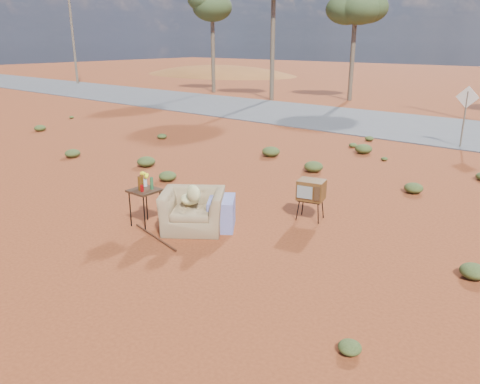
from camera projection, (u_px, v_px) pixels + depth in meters
The scene contains 12 objects.
ground at pixel (200, 241), 9.09m from camera, with size 140.00×140.00×0.00m, color brown.
highway at pixel (443, 130), 20.08m from camera, with size 140.00×7.00×0.04m, color #565659.
dirt_mound at pixel (219, 75), 52.16m from camera, with size 26.00×18.00×2.00m, color #A05826.
armchair at pixel (198, 205), 9.54m from camera, with size 1.59×1.61×1.09m.
tv_unit at pixel (311, 191), 9.98m from camera, with size 0.64×0.57×0.89m.
side_table at pixel (144, 188), 9.64m from camera, with size 0.56×0.56×1.11m.
rusty_bar at pixel (155, 237), 9.23m from camera, with size 0.04×0.04×1.61m, color #4E2315.
road_sign at pixel (466, 106), 16.52m from camera, with size 0.78×0.06×2.19m.
eucalyptus_far_left at pixel (212, 6), 32.79m from camera, with size 3.20×3.20×7.10m.
eucalyptus_near_left at pixel (356, 10), 28.37m from camera, with size 3.20×3.20×6.60m.
utility_pole_west at pixel (73, 34), 39.98m from camera, with size 1.40×0.20×8.00m.
scrub_patch at pixel (290, 177), 12.78m from camera, with size 17.49×8.07×0.33m.
Camera 1 is at (5.92, -5.94, 3.73)m, focal length 35.00 mm.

